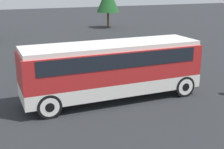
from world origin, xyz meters
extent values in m
plane|color=#26282B|center=(0.00, 0.00, 0.00)|extent=(120.00, 120.00, 0.00)
cube|color=silver|center=(0.00, 0.00, 0.81)|extent=(9.07, 2.48, 0.67)
cube|color=red|center=(0.00, 0.00, 1.92)|extent=(9.07, 2.48, 1.56)
cube|color=black|center=(0.00, 0.00, 2.30)|extent=(7.98, 2.52, 0.70)
cube|color=silver|center=(0.00, 0.00, 2.81)|extent=(8.89, 2.28, 0.22)
cube|color=red|center=(4.38, 0.00, 1.70)|extent=(0.36, 2.38, 1.78)
cylinder|color=black|center=(3.65, -1.13, 0.55)|extent=(1.11, 0.28, 1.11)
cylinder|color=silver|center=(3.65, -1.13, 0.55)|extent=(0.86, 0.30, 0.86)
cylinder|color=black|center=(3.65, -1.13, 0.55)|extent=(0.42, 0.32, 0.42)
cylinder|color=black|center=(3.65, 1.13, 0.55)|extent=(1.11, 0.28, 1.11)
cylinder|color=silver|center=(3.65, 1.13, 0.55)|extent=(0.86, 0.30, 0.86)
cylinder|color=black|center=(3.65, 1.13, 0.55)|extent=(0.42, 0.32, 0.42)
cylinder|color=black|center=(-3.48, -1.13, 0.55)|extent=(1.11, 0.28, 1.11)
cylinder|color=silver|center=(-3.48, -1.13, 0.55)|extent=(0.86, 0.30, 0.86)
cylinder|color=black|center=(-3.48, -1.13, 0.55)|extent=(0.42, 0.32, 0.42)
cylinder|color=black|center=(-3.48, 1.13, 0.55)|extent=(1.11, 0.28, 1.11)
cylinder|color=silver|center=(-3.48, 1.13, 0.55)|extent=(0.86, 0.30, 0.86)
cylinder|color=black|center=(-3.48, 1.13, 0.55)|extent=(0.42, 0.32, 0.42)
cube|color=silver|center=(4.18, 5.59, 0.58)|extent=(4.51, 1.85, 0.66)
cube|color=black|center=(4.00, 5.59, 1.18)|extent=(2.35, 1.67, 0.54)
cylinder|color=black|center=(5.98, 4.75, 0.33)|extent=(0.66, 0.22, 0.66)
cylinder|color=black|center=(5.98, 4.75, 0.33)|extent=(0.25, 0.26, 0.25)
cylinder|color=black|center=(5.98, 6.43, 0.33)|extent=(0.66, 0.22, 0.66)
cylinder|color=black|center=(5.98, 6.43, 0.33)|extent=(0.25, 0.26, 0.25)
cylinder|color=black|center=(2.38, 4.75, 0.33)|extent=(0.66, 0.22, 0.66)
cylinder|color=black|center=(2.38, 4.75, 0.33)|extent=(0.25, 0.26, 0.25)
cylinder|color=black|center=(2.38, 6.43, 0.33)|extent=(0.66, 0.22, 0.66)
cylinder|color=black|center=(2.38, 6.43, 0.33)|extent=(0.25, 0.26, 0.25)
cube|color=black|center=(-0.42, 8.75, 0.56)|extent=(4.61, 1.80, 0.59)
cube|color=black|center=(-0.60, 8.75, 1.10)|extent=(2.40, 1.62, 0.48)
cylinder|color=black|center=(1.39, 7.93, 0.36)|extent=(0.72, 0.22, 0.72)
cylinder|color=black|center=(1.39, 7.93, 0.36)|extent=(0.27, 0.26, 0.27)
cylinder|color=black|center=(1.39, 9.56, 0.36)|extent=(0.72, 0.22, 0.72)
cylinder|color=black|center=(1.39, 9.56, 0.36)|extent=(0.27, 0.26, 0.27)
cylinder|color=black|center=(-2.22, 7.93, 0.36)|extent=(0.72, 0.22, 0.72)
cylinder|color=black|center=(-2.22, 7.93, 0.36)|extent=(0.27, 0.26, 0.27)
cylinder|color=black|center=(-2.22, 9.56, 0.36)|extent=(0.72, 0.22, 0.72)
cylinder|color=black|center=(-2.22, 9.56, 0.36)|extent=(0.27, 0.26, 0.27)
cylinder|color=brown|center=(9.77, 24.60, 1.02)|extent=(0.28, 0.28, 2.04)
camera|label=1|loc=(-5.87, -13.97, 5.80)|focal=50.00mm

